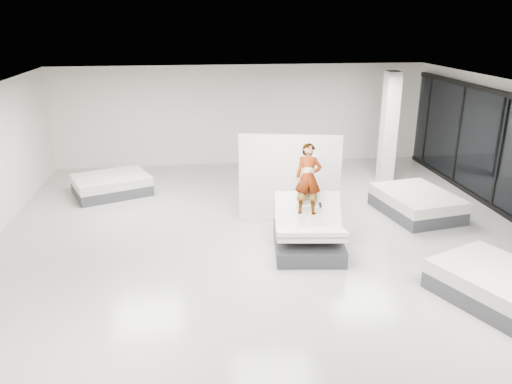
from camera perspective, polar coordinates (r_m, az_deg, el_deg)
The scene contains 9 objects.
room at distance 9.63m, azimuth 2.52°, elevation 1.11°, with size 14.00×14.04×3.20m.
hero_bed at distance 10.43m, azimuth 5.99°, elevation -4.77°, with size 1.58×1.98×1.22m.
person at distance 10.44m, azimuth 5.95°, elevation 0.01°, with size 0.55×0.36×1.51m, color slate.
remote at distance 10.20m, azimuth 7.36°, elevation -1.48°, with size 0.05×0.14×0.03m, color black.
divider_panel at distance 11.54m, azimuth 3.83°, elevation 1.41°, with size 2.34×0.11×2.13m, color white.
flat_bed_right_far at distance 12.89m, azimuth 17.86°, elevation -1.24°, with size 1.86×2.27×0.56m.
flat_bed_right_near at distance 9.59m, azimuth 26.12°, elevation -9.67°, with size 2.22×2.48×0.56m.
flat_bed_left_far at distance 14.23m, azimuth -16.17°, elevation 0.79°, with size 2.31×2.05×0.53m.
column at distance 14.93m, azimuth 14.94°, elevation 7.08°, with size 0.40×0.40×3.20m, color white.
Camera 1 is at (-1.58, -9.01, 4.62)m, focal length 35.00 mm.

